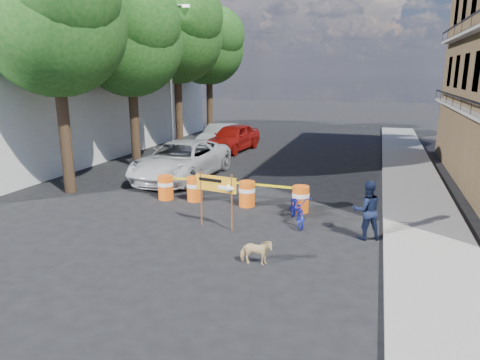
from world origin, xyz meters
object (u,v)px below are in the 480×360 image
Objects in this scene: detour_sign at (221,189)px; dog at (256,252)px; barrel_mid_right at (247,193)px; sedan_silver at (220,136)px; barrel_mid_left at (195,188)px; barrel_far_left at (166,187)px; pedestrian at (367,210)px; sedan_red at (233,137)px; bicycle at (298,195)px; suv_white at (181,160)px; barrel_far_right at (301,198)px.

detour_sign reaches higher than dog.
barrel_mid_right is at bearing 96.99° from detour_sign.
barrel_mid_left is at bearing -73.97° from sedan_silver.
pedestrian is at bearing -13.76° from barrel_far_left.
barrel_mid_right is at bearing -61.17° from sedan_red.
barrel_mid_right is at bearing 127.66° from bicycle.
sedan_silver is at bearing 119.40° from detour_sign.
barrel_mid_right is 1.12× the size of dog.
barrel_mid_left is at bearing -55.12° from suv_white.
bicycle is (4.03, -1.22, 0.43)m from barrel_mid_left.
barrel_far_right is 1.12× the size of dog.
barrel_far_right is at bearing -57.38° from sedan_silver.
pedestrian reaches higher than barrel_mid_right.
bicycle is (0.09, -1.13, 0.43)m from barrel_far_right.
pedestrian is at bearing -17.32° from barrel_mid_left.
barrel_far_right is 0.19× the size of sedan_red.
barrel_far_left is 0.19× the size of sedan_red.
barrel_far_right is at bearing 73.05° from bicycle.
barrel_far_right is 0.53× the size of pedestrian.
barrel_mid_right is 12.23m from sedan_silver.
suv_white is (-0.84, 3.17, 0.35)m from barrel_far_left.
bicycle reaches higher than sedan_red.
bicycle reaches higher than suv_white.
barrel_mid_right is 0.20× the size of sedan_silver.
dog is (-2.50, -2.62, -0.51)m from pedestrian.
pedestrian is 14.66m from sedan_red.
barrel_far_right is (1.92, -0.06, 0.00)m from barrel_mid_right.
sedan_red is (-5.93, 10.38, 0.33)m from barrel_far_right.
dog is at bearing -51.38° from barrel_mid_left.
barrel_far_left is 0.52× the size of detour_sign.
barrel_mid_right is at bearing 9.78° from dog.
bicycle reaches higher than barrel_far_right.
suv_white is at bearing -82.11° from sedan_red.
barrel_far_left is 11.40m from sedan_silver.
barrel_mid_right is (2.02, -0.03, 0.00)m from barrel_mid_left.
suv_white is at bearing 122.92° from bicycle.
sedan_red is (-4.02, 10.33, 0.33)m from barrel_mid_right.
suv_white is 8.13m from sedan_silver.
suv_white is 7.26m from sedan_red.
barrel_mid_left and barrel_mid_right have the same top height.
bicycle reaches higher than barrel_far_left.
barrel_mid_left is 10.50m from sedan_red.
barrel_mid_left is 2.02m from barrel_mid_right.
detour_sign is 6.74m from suv_white.
dog is (3.62, -4.53, -0.13)m from barrel_mid_left.
detour_sign is at bearing -69.18° from sedan_silver.
detour_sign is at bearing -37.12° from barrel_far_left.
detour_sign is 14.44m from sedan_silver.
dog is 9.41m from suv_white.
sedan_silver is at bearing -75.55° from pedestrian.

